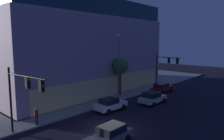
{
  "coord_description": "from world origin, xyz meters",
  "views": [
    {
      "loc": [
        -13.94,
        -13.09,
        8.23
      ],
      "look_at": [
        4.07,
        3.24,
        4.99
      ],
      "focal_mm": 34.16,
      "sensor_mm": 36.0,
      "label": 1
    }
  ],
  "objects": [
    {
      "name": "sidewalk_tree",
      "position": [
        10.55,
        7.45,
        4.61
      ],
      "size": [
        2.51,
        2.51,
        5.78
      ],
      "color": "brown",
      "rests_on": "sidewalk_corner"
    },
    {
      "name": "ground_plane",
      "position": [
        0.0,
        0.0,
        0.0
      ],
      "size": [
        120.0,
        120.0,
        0.0
      ],
      "primitive_type": "plane",
      "color": "black"
    },
    {
      "name": "car_red",
      "position": [
        16.76,
        3.73,
        0.78
      ],
      "size": [
        4.37,
        2.12,
        1.52
      ],
      "color": "maroon",
      "rests_on": "ground"
    },
    {
      "name": "car_silver",
      "position": [
        10.28,
        1.57,
        0.79
      ],
      "size": [
        4.13,
        2.3,
        1.58
      ],
      "color": "#B7BABF",
      "rests_on": "ground"
    },
    {
      "name": "car_grey",
      "position": [
        -2.06,
        -2.06,
        0.79
      ],
      "size": [
        4.31,
        2.01,
        1.54
      ],
      "color": "slate",
      "rests_on": "ground"
    },
    {
      "name": "car_white",
      "position": [
        4.25,
        3.71,
        0.78
      ],
      "size": [
        4.16,
        2.29,
        1.53
      ],
      "color": "silver",
      "rests_on": "ground"
    },
    {
      "name": "traffic_light_far_corner",
      "position": [
        18.78,
        4.4,
        4.32
      ],
      "size": [
        0.49,
        4.48,
        5.94
      ],
      "color": "black",
      "rests_on": "sidewalk_corner"
    },
    {
      "name": "traffic_light_near_corner",
      "position": [
        -6.25,
        3.79,
        4.3
      ],
      "size": [
        0.66,
        5.36,
        5.89
      ],
      "color": "black",
      "rests_on": "sidewalk_corner"
    },
    {
      "name": "street_lamp_sidewalk",
      "position": [
        9.09,
        6.54,
        5.78
      ],
      "size": [
        0.44,
        0.44,
        9.14
      ],
      "color": "#5F5F5F",
      "rests_on": "sidewalk_corner"
    },
    {
      "name": "pedestrian_waiting",
      "position": [
        -4.13,
        5.75,
        1.18
      ],
      "size": [
        0.36,
        0.36,
        1.73
      ],
      "color": "black",
      "rests_on": "sidewalk_corner"
    },
    {
      "name": "modern_building",
      "position": [
        9.09,
        20.91,
        7.27
      ],
      "size": [
        28.58,
        25.95,
        14.69
      ],
      "color": "#4C4C51",
      "rests_on": "ground"
    }
  ]
}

